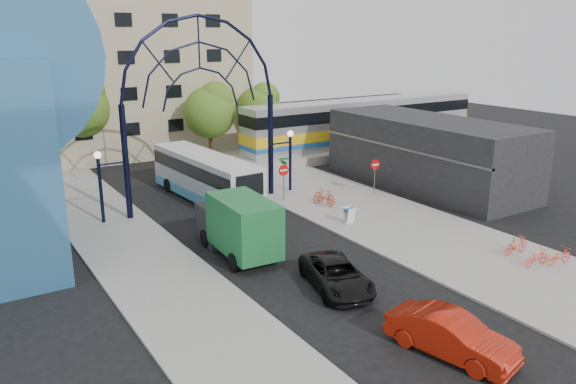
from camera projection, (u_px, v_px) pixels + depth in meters
ground at (334, 284)px, 25.47m from camera, size 120.00×120.00×0.00m
sidewalk_east at (402, 226)px, 32.83m from camera, size 8.00×56.00×0.12m
plaza_west at (151, 269)px, 26.98m from camera, size 5.00×50.00×0.12m
gateway_arch at (200, 74)px, 34.49m from camera, size 13.64×0.44×12.10m
stop_sign at (284, 174)px, 37.14m from camera, size 0.80×0.07×2.50m
do_not_enter_sign at (375, 168)px, 38.72m from camera, size 0.76×0.07×2.48m
street_name_sign at (284, 169)px, 37.80m from camera, size 0.70×0.70×2.80m
sandwich_board at (349, 213)px, 33.01m from camera, size 0.55×0.61×0.99m
commercial_block_east at (427, 153)px, 41.16m from camera, size 6.00×16.00×5.00m
apartment_block at (130, 76)px, 52.97m from camera, size 20.00×12.10×14.00m
train_platform at (363, 148)px, 53.54m from camera, size 32.00×5.00×0.80m
train_car at (364, 122)px, 52.85m from camera, size 25.10×3.05×4.20m
tree_north_a at (211, 109)px, 48.41m from camera, size 4.48×4.48×7.00m
tree_north_b at (80, 104)px, 46.32m from camera, size 5.12×5.12×8.00m
tree_north_c at (260, 106)px, 53.22m from camera, size 4.16×4.16×6.50m
city_bus at (205, 177)px, 37.85m from camera, size 3.23×11.48×3.12m
green_truck at (237, 225)px, 28.56m from camera, size 2.65×6.31×3.13m
black_suv at (336, 275)px, 24.82m from camera, size 3.36×5.18×1.33m
red_sedan at (451, 335)px, 19.69m from camera, size 2.68×4.89×1.53m
bike_near_a at (324, 199)px, 36.49m from camera, size 1.08×1.77×0.88m
bike_near_b at (325, 196)px, 36.93m from camera, size 0.91×1.84×1.06m
bike_far_a at (537, 257)px, 27.10m from camera, size 1.63×0.63×0.84m
bike_far_b at (516, 245)px, 28.46m from camera, size 1.64×0.57×0.97m
bike_far_c at (559, 256)px, 27.23m from camera, size 1.62×0.70×0.83m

